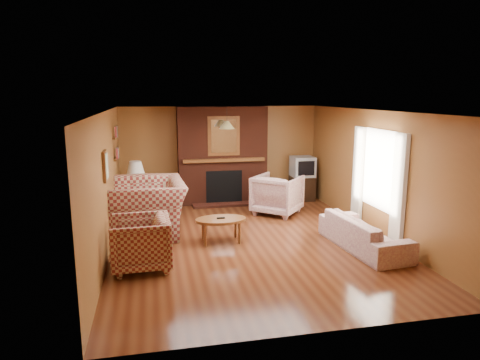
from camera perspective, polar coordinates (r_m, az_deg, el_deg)
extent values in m
plane|color=#49200F|center=(8.10, 1.19, -8.05)|extent=(6.50, 6.50, 0.00)
plane|color=white|center=(7.65, 1.27, 9.16)|extent=(6.50, 6.50, 0.00)
plane|color=brown|center=(10.94, -2.60, 3.50)|extent=(6.50, 0.00, 6.50)
plane|color=brown|center=(4.77, 10.08, -7.04)|extent=(6.50, 0.00, 6.50)
plane|color=brown|center=(7.63, -17.38, -0.44)|extent=(0.00, 6.50, 6.50)
plane|color=brown|center=(8.69, 17.52, 0.94)|extent=(0.00, 6.50, 6.50)
cube|color=#471B0F|center=(10.69, -2.38, 3.33)|extent=(2.20, 0.50, 2.40)
cube|color=black|center=(10.60, -2.15, -0.86)|extent=(0.90, 0.06, 0.80)
cube|color=#471B0F|center=(10.53, -1.97, -3.29)|extent=(1.60, 0.35, 0.06)
cube|color=brown|center=(10.44, -2.14, 2.69)|extent=(2.00, 0.18, 0.08)
cube|color=brown|center=(10.40, -2.19, 5.87)|extent=(0.78, 0.05, 0.95)
cube|color=white|center=(10.37, -2.16, 5.86)|extent=(0.62, 0.02, 0.80)
cube|color=beige|center=(7.89, 20.41, -1.39)|extent=(0.08, 0.35, 2.00)
cube|color=beige|center=(9.16, 15.47, 0.62)|extent=(0.08, 0.35, 2.00)
cube|color=white|center=(8.49, 18.09, 1.35)|extent=(0.03, 1.10, 1.50)
cube|color=brown|center=(9.47, -16.19, 2.76)|extent=(0.06, 0.55, 0.04)
cube|color=brown|center=(9.42, -16.34, 5.47)|extent=(0.06, 0.55, 0.04)
cube|color=brown|center=(7.28, -17.52, 1.79)|extent=(0.04, 0.40, 0.50)
cube|color=silver|center=(7.27, -17.33, 1.80)|extent=(0.01, 0.32, 0.42)
cylinder|color=black|center=(9.91, -1.76, 8.62)|extent=(0.01, 0.01, 0.35)
cone|color=tan|center=(9.92, -1.75, 7.35)|extent=(0.36, 0.36, 0.18)
imported|color=maroon|center=(8.56, -12.26, -3.55)|extent=(1.50, 1.70, 1.06)
imported|color=maroon|center=(6.92, -13.12, -8.16)|extent=(0.94, 0.92, 0.83)
imported|color=beige|center=(7.93, 16.17, -6.78)|extent=(0.94, 2.01, 0.57)
imported|color=beige|center=(9.80, 5.01, -1.93)|extent=(1.37, 1.37, 0.90)
ellipsoid|color=brown|center=(7.91, -2.57, -5.31)|extent=(0.94, 0.58, 0.05)
cube|color=black|center=(7.90, -2.57, -5.08)|extent=(0.15, 0.05, 0.02)
cylinder|color=brown|center=(8.21, -0.59, -6.32)|extent=(0.05, 0.05, 0.40)
cylinder|color=brown|center=(8.11, -4.97, -6.58)|extent=(0.05, 0.05, 0.40)
cylinder|color=brown|center=(7.86, -0.05, -7.14)|extent=(0.05, 0.05, 0.40)
cylinder|color=brown|center=(7.76, -4.64, -7.42)|extent=(0.05, 0.05, 0.40)
cube|color=brown|center=(10.20, -13.56, -2.72)|extent=(0.42, 0.42, 0.54)
sphere|color=white|center=(10.10, -13.67, -0.36)|extent=(0.32, 0.32, 0.32)
cylinder|color=black|center=(10.07, -13.72, 0.64)|extent=(0.03, 0.03, 0.10)
cone|color=white|center=(10.04, -13.77, 1.66)|extent=(0.40, 0.40, 0.28)
cube|color=black|center=(11.18, 8.25, -1.07)|extent=(0.57, 0.52, 0.62)
cube|color=#9EA0A5|center=(11.07, 8.34, 1.79)|extent=(0.55, 0.53, 0.51)
cube|color=black|center=(10.81, 8.83, 1.55)|extent=(0.43, 0.02, 0.36)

